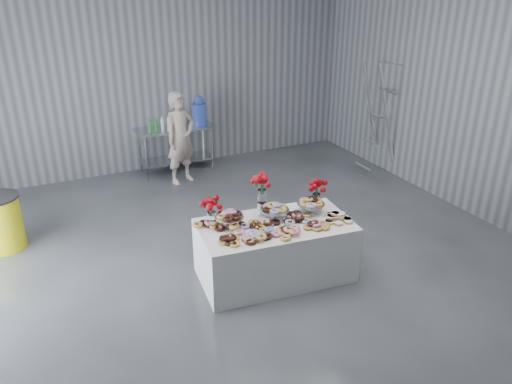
# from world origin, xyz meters

# --- Properties ---
(ground) EXTENTS (9.00, 9.00, 0.00)m
(ground) POSITION_xyz_m (0.00, 0.00, 0.00)
(ground) COLOR #34363B
(ground) RESTS_ON ground
(room_walls) EXTENTS (8.04, 9.04, 4.02)m
(room_walls) POSITION_xyz_m (-0.27, 0.07, 2.64)
(room_walls) COLOR slate
(room_walls) RESTS_ON ground
(display_table) EXTENTS (1.99, 1.19, 0.75)m
(display_table) POSITION_xyz_m (0.27, -0.02, 0.38)
(display_table) COLOR white
(display_table) RESTS_ON ground
(prep_table) EXTENTS (1.50, 0.60, 0.90)m
(prep_table) POSITION_xyz_m (0.24, 4.10, 0.62)
(prep_table) COLOR silver
(prep_table) RESTS_ON ground
(donut_mounds) EXTENTS (1.88, 0.98, 0.09)m
(donut_mounds) POSITION_xyz_m (0.27, -0.07, 0.80)
(donut_mounds) COLOR #E0B452
(donut_mounds) RESTS_ON display_table
(cake_stand_left) EXTENTS (0.36, 0.36, 0.17)m
(cake_stand_left) POSITION_xyz_m (-0.26, 0.19, 0.89)
(cake_stand_left) COLOR silver
(cake_stand_left) RESTS_ON display_table
(cake_stand_mid) EXTENTS (0.36, 0.36, 0.17)m
(cake_stand_mid) POSITION_xyz_m (0.34, 0.13, 0.89)
(cake_stand_mid) COLOR silver
(cake_stand_mid) RESTS_ON display_table
(cake_stand_right) EXTENTS (0.36, 0.36, 0.17)m
(cake_stand_right) POSITION_xyz_m (0.84, 0.08, 0.89)
(cake_stand_right) COLOR silver
(cake_stand_right) RESTS_ON display_table
(danish_pile) EXTENTS (0.48, 0.48, 0.11)m
(danish_pile) POSITION_xyz_m (1.00, -0.24, 0.81)
(danish_pile) COLOR silver
(danish_pile) RESTS_ON display_table
(bouquet_left) EXTENTS (0.26, 0.26, 0.42)m
(bouquet_left) POSITION_xyz_m (-0.45, 0.31, 1.05)
(bouquet_left) COLOR white
(bouquet_left) RESTS_ON display_table
(bouquet_right) EXTENTS (0.26, 0.26, 0.42)m
(bouquet_right) POSITION_xyz_m (1.00, 0.21, 1.05)
(bouquet_right) COLOR white
(bouquet_right) RESTS_ON display_table
(bouquet_center) EXTENTS (0.26, 0.26, 0.57)m
(bouquet_center) POSITION_xyz_m (0.26, 0.34, 1.13)
(bouquet_center) COLOR silver
(bouquet_center) RESTS_ON display_table
(water_jug) EXTENTS (0.28, 0.28, 0.55)m
(water_jug) POSITION_xyz_m (0.74, 4.10, 1.15)
(water_jug) COLOR #456AEB
(water_jug) RESTS_ON prep_table
(drink_bottles) EXTENTS (0.54, 0.08, 0.27)m
(drink_bottles) POSITION_xyz_m (-0.08, 4.00, 1.04)
(drink_bottles) COLOR #268C33
(drink_bottles) RESTS_ON prep_table
(person) EXTENTS (0.72, 0.60, 1.69)m
(person) POSITION_xyz_m (0.18, 3.56, 0.84)
(person) COLOR #CC8C93
(person) RESTS_ON ground
(trash_barrel) EXTENTS (0.61, 0.61, 0.79)m
(trash_barrel) POSITION_xyz_m (-2.87, 2.28, 0.39)
(trash_barrel) COLOR yellow
(trash_barrel) RESTS_ON ground
(stepladder) EXTENTS (0.84, 0.54, 2.18)m
(stepladder) POSITION_xyz_m (3.75, 2.44, 1.10)
(stepladder) COLOR silver
(stepladder) RESTS_ON ground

